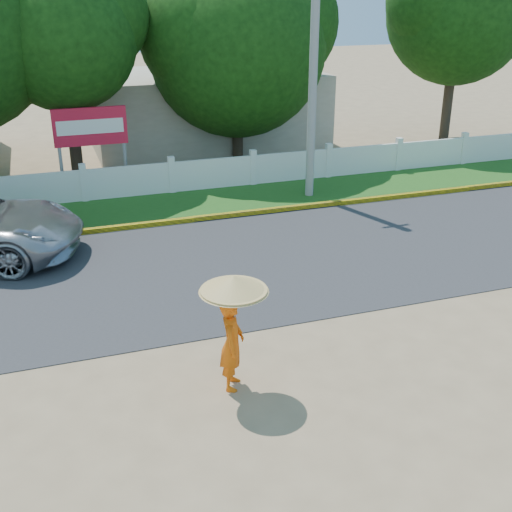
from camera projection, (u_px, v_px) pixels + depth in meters
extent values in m
plane|color=#9E8460|center=(288.00, 352.00, 12.93)|extent=(120.00, 120.00, 0.00)
cube|color=#38383A|center=(226.00, 266.00, 16.84)|extent=(60.00, 7.00, 0.02)
cube|color=#2D601E|center=(182.00, 205.00, 21.41)|extent=(60.00, 3.50, 0.03)
cube|color=yellow|center=(194.00, 219.00, 19.90)|extent=(40.00, 0.18, 0.16)
cube|color=silver|center=(172.00, 178.00, 22.46)|extent=(40.00, 0.10, 1.10)
cube|color=#B7AD99|center=(205.00, 109.00, 28.85)|extent=(10.00, 6.00, 3.20)
cylinder|color=gray|center=(313.00, 80.00, 20.81)|extent=(0.28, 0.28, 7.87)
imported|color=#E65B0C|center=(232.00, 344.00, 11.51)|extent=(0.66, 0.77, 1.79)
cylinder|color=gray|center=(234.00, 309.00, 11.25)|extent=(0.03, 0.03, 1.16)
cone|color=tan|center=(234.00, 284.00, 11.05)|extent=(1.23, 1.23, 0.30)
cylinder|color=gray|center=(61.00, 166.00, 22.17)|extent=(0.12, 0.12, 2.00)
cylinder|color=gray|center=(125.00, 161.00, 22.82)|extent=(0.12, 0.12, 2.00)
cube|color=red|center=(90.00, 126.00, 21.98)|extent=(2.50, 0.12, 1.30)
cube|color=silver|center=(90.00, 127.00, 21.93)|extent=(2.25, 0.02, 0.49)
cylinder|color=#473828|center=(448.00, 98.00, 29.24)|extent=(0.44, 0.44, 3.94)
sphere|color=#1A4B11|center=(458.00, 12.00, 27.80)|extent=(6.18, 6.18, 6.18)
cylinder|color=#473828|center=(73.00, 131.00, 23.32)|extent=(0.44, 0.44, 3.74)
sphere|color=#1A4B11|center=(63.00, 36.00, 22.02)|extent=(5.12, 5.12, 5.12)
cylinder|color=#473828|center=(237.00, 129.00, 26.36)|extent=(0.44, 0.44, 2.60)
sphere|color=#1A4B11|center=(237.00, 46.00, 25.08)|extent=(7.05, 7.05, 7.05)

